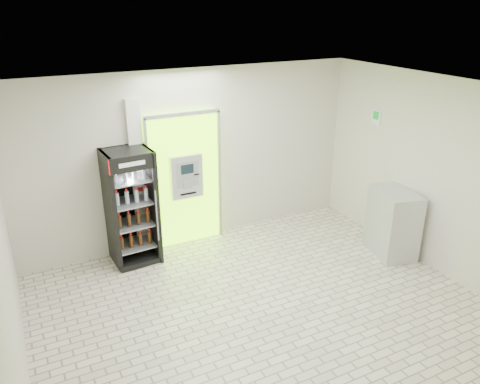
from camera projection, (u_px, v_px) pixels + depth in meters
ground at (263, 310)px, 6.49m from camera, size 6.00×6.00×0.00m
room_shell at (266, 187)px, 5.79m from camera, size 6.00×6.00×6.00m
atm_assembly at (185, 179)px, 7.95m from camera, size 1.30×0.24×2.33m
pillar at (138, 179)px, 7.61m from camera, size 0.22×0.11×2.60m
beverage_cooler at (131, 209)px, 7.45m from camera, size 0.75×0.70×1.89m
steel_cabinet at (393, 223)px, 7.76m from camera, size 0.77×0.96×1.13m
exit_sign at (376, 117)px, 8.08m from camera, size 0.02×0.22×0.26m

